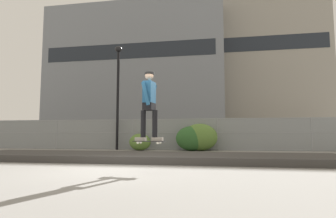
{
  "coord_description": "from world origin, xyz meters",
  "views": [
    {
      "loc": [
        2.5,
        -6.84,
        0.9
      ],
      "look_at": [
        0.67,
        3.56,
        1.89
      ],
      "focal_mm": 29.39,
      "sensor_mm": 36.0,
      "label": 1
    }
  ],
  "objects_px": {
    "shrub_left": "(140,142)",
    "parked_car_far": "(324,136)",
    "parked_car_near": "(130,135)",
    "shrub_center": "(192,138)",
    "parked_car_mid": "(220,136)",
    "skateboard": "(149,141)",
    "street_lamp": "(118,84)",
    "skater": "(149,101)",
    "shrub_right": "(200,137)"
  },
  "relations": [
    {
      "from": "parked_car_mid",
      "to": "shrub_center",
      "type": "xyz_separation_m",
      "value": [
        -1.61,
        -4.09,
        -0.15
      ]
    },
    {
      "from": "parked_car_near",
      "to": "parked_car_mid",
      "type": "bearing_deg",
      "value": -1.63
    },
    {
      "from": "parked_car_far",
      "to": "shrub_center",
      "type": "height_order",
      "value": "parked_car_far"
    },
    {
      "from": "skateboard",
      "to": "parked_car_mid",
      "type": "relative_size",
      "value": 0.18
    },
    {
      "from": "parked_car_mid",
      "to": "shrub_right",
      "type": "height_order",
      "value": "parked_car_mid"
    },
    {
      "from": "shrub_center",
      "to": "shrub_right",
      "type": "relative_size",
      "value": 0.91
    },
    {
      "from": "parked_car_near",
      "to": "parked_car_far",
      "type": "height_order",
      "value": "same"
    },
    {
      "from": "parked_car_far",
      "to": "skater",
      "type": "bearing_deg",
      "value": -123.43
    },
    {
      "from": "street_lamp",
      "to": "shrub_center",
      "type": "relative_size",
      "value": 3.57
    },
    {
      "from": "parked_car_far",
      "to": "shrub_center",
      "type": "bearing_deg",
      "value": -153.34
    },
    {
      "from": "street_lamp",
      "to": "shrub_right",
      "type": "distance_m",
      "value": 5.92
    },
    {
      "from": "shrub_center",
      "to": "shrub_left",
      "type": "bearing_deg",
      "value": -176.35
    },
    {
      "from": "street_lamp",
      "to": "shrub_left",
      "type": "relative_size",
      "value": 5.12
    },
    {
      "from": "skater",
      "to": "parked_car_far",
      "type": "distance_m",
      "value": 15.6
    },
    {
      "from": "skateboard",
      "to": "skater",
      "type": "distance_m",
      "value": 1.0
    },
    {
      "from": "parked_car_mid",
      "to": "shrub_left",
      "type": "xyz_separation_m",
      "value": [
        -4.54,
        -4.27,
        -0.36
      ]
    },
    {
      "from": "skater",
      "to": "shrub_center",
      "type": "height_order",
      "value": "skater"
    },
    {
      "from": "parked_car_near",
      "to": "parked_car_mid",
      "type": "distance_m",
      "value": 6.62
    },
    {
      "from": "shrub_left",
      "to": "skater",
      "type": "bearing_deg",
      "value": -72.84
    },
    {
      "from": "skateboard",
      "to": "shrub_right",
      "type": "xyz_separation_m",
      "value": [
        0.72,
        8.96,
        0.03
      ]
    },
    {
      "from": "parked_car_far",
      "to": "shrub_right",
      "type": "bearing_deg",
      "value": -152.82
    },
    {
      "from": "skateboard",
      "to": "shrub_center",
      "type": "xyz_separation_m",
      "value": [
        0.27,
        8.83,
        -0.04
      ]
    },
    {
      "from": "parked_car_mid",
      "to": "shrub_center",
      "type": "distance_m",
      "value": 4.39
    },
    {
      "from": "skater",
      "to": "shrub_right",
      "type": "distance_m",
      "value": 9.04
    },
    {
      "from": "skateboard",
      "to": "shrub_right",
      "type": "bearing_deg",
      "value": 85.42
    },
    {
      "from": "parked_car_near",
      "to": "parked_car_mid",
      "type": "xyz_separation_m",
      "value": [
        6.62,
        -0.19,
        0.0
      ]
    },
    {
      "from": "parked_car_mid",
      "to": "parked_car_far",
      "type": "relative_size",
      "value": 1.01
    },
    {
      "from": "parked_car_near",
      "to": "parked_car_far",
      "type": "bearing_deg",
      "value": -0.43
    },
    {
      "from": "parked_car_near",
      "to": "shrub_center",
      "type": "height_order",
      "value": "parked_car_near"
    },
    {
      "from": "shrub_left",
      "to": "shrub_center",
      "type": "xyz_separation_m",
      "value": [
        2.94,
        0.19,
        0.21
      ]
    },
    {
      "from": "skater",
      "to": "parked_car_mid",
      "type": "height_order",
      "value": "skater"
    },
    {
      "from": "skateboard",
      "to": "parked_car_near",
      "type": "bearing_deg",
      "value": 109.89
    },
    {
      "from": "skater",
      "to": "street_lamp",
      "type": "height_order",
      "value": "street_lamp"
    },
    {
      "from": "skateboard",
      "to": "street_lamp",
      "type": "height_order",
      "value": "street_lamp"
    },
    {
      "from": "parked_car_mid",
      "to": "skater",
      "type": "bearing_deg",
      "value": -98.26
    },
    {
      "from": "skateboard",
      "to": "skater",
      "type": "bearing_deg",
      "value": 14.04
    },
    {
      "from": "parked_car_far",
      "to": "shrub_left",
      "type": "relative_size",
      "value": 3.64
    },
    {
      "from": "parked_car_near",
      "to": "shrub_left",
      "type": "bearing_deg",
      "value": -65.08
    },
    {
      "from": "parked_car_near",
      "to": "shrub_center",
      "type": "bearing_deg",
      "value": -40.48
    },
    {
      "from": "skater",
      "to": "shrub_left",
      "type": "xyz_separation_m",
      "value": [
        -2.67,
        8.64,
        -1.25
      ]
    },
    {
      "from": "parked_car_far",
      "to": "skateboard",
      "type": "bearing_deg",
      "value": -123.43
    },
    {
      "from": "street_lamp",
      "to": "parked_car_mid",
      "type": "bearing_deg",
      "value": 31.6
    },
    {
      "from": "shrub_right",
      "to": "parked_car_mid",
      "type": "bearing_deg",
      "value": 73.68
    },
    {
      "from": "parked_car_far",
      "to": "shrub_right",
      "type": "xyz_separation_m",
      "value": [
        -7.86,
        -4.04,
        -0.08
      ]
    },
    {
      "from": "parked_car_near",
      "to": "parked_car_far",
      "type": "xyz_separation_m",
      "value": [
        13.32,
        -0.1,
        0.0
      ]
    },
    {
      "from": "shrub_center",
      "to": "shrub_right",
      "type": "xyz_separation_m",
      "value": [
        0.45,
        0.14,
        0.07
      ]
    },
    {
      "from": "shrub_left",
      "to": "skateboard",
      "type": "bearing_deg",
      "value": -72.84
    },
    {
      "from": "shrub_left",
      "to": "parked_car_far",
      "type": "bearing_deg",
      "value": 21.19
    },
    {
      "from": "skater",
      "to": "shrub_center",
      "type": "relative_size",
      "value": 0.98
    },
    {
      "from": "shrub_center",
      "to": "parked_car_far",
      "type": "bearing_deg",
      "value": 26.66
    }
  ]
}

